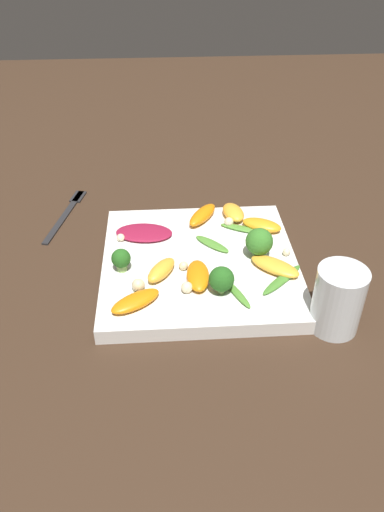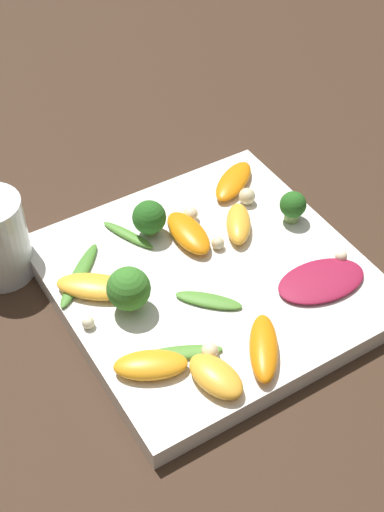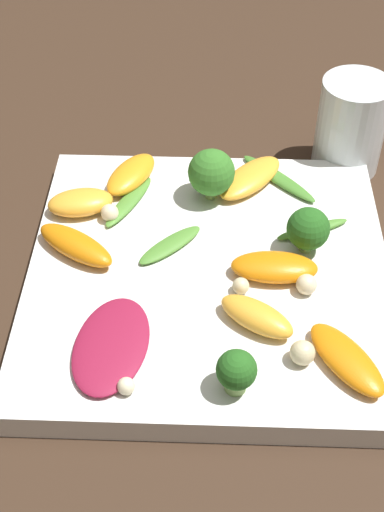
# 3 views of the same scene
# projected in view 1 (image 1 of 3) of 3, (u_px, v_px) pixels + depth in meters

# --- Properties ---
(ground_plane) EXTENTS (2.40, 2.40, 0.00)m
(ground_plane) POSITION_uv_depth(u_px,v_px,m) (199.00, 270.00, 0.78)
(ground_plane) COLOR #382619
(plate) EXTENTS (0.30, 0.30, 0.02)m
(plate) POSITION_uv_depth(u_px,v_px,m) (200.00, 264.00, 0.77)
(plate) COLOR white
(plate) RESTS_ON ground_plane
(drinking_glass) EXTENTS (0.07, 0.07, 0.09)m
(drinking_glass) POSITION_uv_depth(u_px,v_px,m) (338.00, 300.00, 0.65)
(drinking_glass) COLOR white
(drinking_glass) RESTS_ON ground_plane
(fork) EXTENTS (0.18, 0.06, 0.01)m
(fork) POSITION_uv_depth(u_px,v_px,m) (69.00, 209.00, 0.92)
(fork) COLOR #262628
(fork) RESTS_ON ground_plane
(radicchio_leaf_0) EXTENTS (0.07, 0.10, 0.01)m
(radicchio_leaf_0) POSITION_uv_depth(u_px,v_px,m) (144.00, 233.00, 0.81)
(radicchio_leaf_0) COLOR maroon
(radicchio_leaf_0) RESTS_ON plate
(orange_segment_0) EXTENTS (0.06, 0.04, 0.02)m
(orange_segment_0) POSITION_uv_depth(u_px,v_px,m) (233.00, 212.00, 0.85)
(orange_segment_0) COLOR #FCAD33
(orange_segment_0) RESTS_ON plate
(orange_segment_1) EXTENTS (0.08, 0.08, 0.01)m
(orange_segment_1) POSITION_uv_depth(u_px,v_px,m) (275.00, 266.00, 0.74)
(orange_segment_1) COLOR #FCAD33
(orange_segment_1) RESTS_ON plate
(orange_segment_2) EXTENTS (0.07, 0.03, 0.02)m
(orange_segment_2) POSITION_uv_depth(u_px,v_px,m) (198.00, 276.00, 0.72)
(orange_segment_2) COLOR orange
(orange_segment_2) RESTS_ON plate
(orange_segment_3) EXTENTS (0.08, 0.06, 0.02)m
(orange_segment_3) POSITION_uv_depth(u_px,v_px,m) (202.00, 215.00, 0.85)
(orange_segment_3) COLOR orange
(orange_segment_3) RESTS_ON plate
(orange_segment_4) EXTENTS (0.07, 0.06, 0.02)m
(orange_segment_4) POSITION_uv_depth(u_px,v_px,m) (161.00, 270.00, 0.72)
(orange_segment_4) COLOR #FCAD33
(orange_segment_4) RESTS_ON plate
(orange_segment_5) EXTENTS (0.06, 0.07, 0.02)m
(orange_segment_5) POSITION_uv_depth(u_px,v_px,m) (262.00, 225.00, 0.82)
(orange_segment_5) COLOR orange
(orange_segment_5) RESTS_ON plate
(orange_segment_6) EXTENTS (0.07, 0.08, 0.01)m
(orange_segment_6) POSITION_uv_depth(u_px,v_px,m) (135.00, 301.00, 0.67)
(orange_segment_6) COLOR orange
(orange_segment_6) RESTS_ON plate
(broccoli_floret_0) EXTENTS (0.04, 0.04, 0.05)m
(broccoli_floret_0) POSITION_uv_depth(u_px,v_px,m) (260.00, 243.00, 0.75)
(broccoli_floret_0) COLOR #84AD5B
(broccoli_floret_0) RESTS_ON plate
(broccoli_floret_1) EXTENTS (0.04, 0.04, 0.04)m
(broccoli_floret_1) POSITION_uv_depth(u_px,v_px,m) (222.00, 279.00, 0.69)
(broccoli_floret_1) COLOR #84AD5B
(broccoli_floret_1) RESTS_ON plate
(broccoli_floret_2) EXTENTS (0.03, 0.03, 0.04)m
(broccoli_floret_2) POSITION_uv_depth(u_px,v_px,m) (121.00, 259.00, 0.73)
(broccoli_floret_2) COLOR #84AD5B
(broccoli_floret_2) RESTS_ON plate
(arugula_sprig_0) EXTENTS (0.05, 0.07, 0.01)m
(arugula_sprig_0) POSITION_uv_depth(u_px,v_px,m) (242.00, 229.00, 0.82)
(arugula_sprig_0) COLOR #518E33
(arugula_sprig_0) RESTS_ON plate
(arugula_sprig_1) EXTENTS (0.07, 0.04, 0.01)m
(arugula_sprig_1) POSITION_uv_depth(u_px,v_px,m) (237.00, 293.00, 0.69)
(arugula_sprig_1) COLOR #518E33
(arugula_sprig_1) RESTS_ON plate
(arugula_sprig_2) EXTENTS (0.06, 0.06, 0.01)m
(arugula_sprig_2) POSITION_uv_depth(u_px,v_px,m) (212.00, 244.00, 0.79)
(arugula_sprig_2) COLOR #518E33
(arugula_sprig_2) RESTS_ON plate
(arugula_sprig_3) EXTENTS (0.07, 0.08, 0.01)m
(arugula_sprig_3) POSITION_uv_depth(u_px,v_px,m) (282.00, 280.00, 0.72)
(arugula_sprig_3) COLOR #47842D
(arugula_sprig_3) RESTS_ON plate
(macadamia_nut_0) EXTENTS (0.01, 0.01, 0.01)m
(macadamia_nut_0) POSITION_uv_depth(u_px,v_px,m) (286.00, 250.00, 0.77)
(macadamia_nut_0) COLOR beige
(macadamia_nut_0) RESTS_ON plate
(macadamia_nut_1) EXTENTS (0.02, 0.02, 0.02)m
(macadamia_nut_1) POSITION_uv_depth(u_px,v_px,m) (187.00, 287.00, 0.70)
(macadamia_nut_1) COLOR beige
(macadamia_nut_1) RESTS_ON plate
(macadamia_nut_2) EXTENTS (0.02, 0.02, 0.02)m
(macadamia_nut_2) POSITION_uv_depth(u_px,v_px,m) (229.00, 222.00, 0.83)
(macadamia_nut_2) COLOR beige
(macadamia_nut_2) RESTS_ON plate
(macadamia_nut_3) EXTENTS (0.01, 0.01, 0.01)m
(macadamia_nut_3) POSITION_uv_depth(u_px,v_px,m) (121.00, 238.00, 0.80)
(macadamia_nut_3) COLOR beige
(macadamia_nut_3) RESTS_ON plate
(macadamia_nut_4) EXTENTS (0.01, 0.01, 0.01)m
(macadamia_nut_4) POSITION_uv_depth(u_px,v_px,m) (184.00, 266.00, 0.74)
(macadamia_nut_4) COLOR beige
(macadamia_nut_4) RESTS_ON plate
(macadamia_nut_5) EXTENTS (0.02, 0.02, 0.02)m
(macadamia_nut_5) POSITION_uv_depth(u_px,v_px,m) (138.00, 285.00, 0.70)
(macadamia_nut_5) COLOR beige
(macadamia_nut_5) RESTS_ON plate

